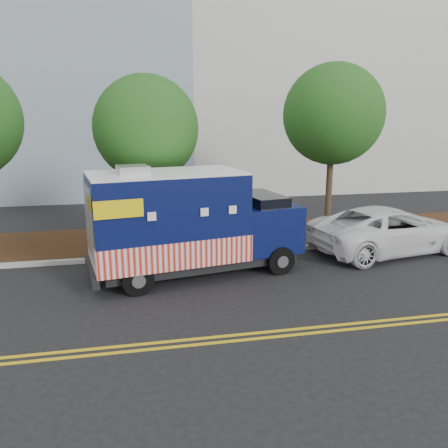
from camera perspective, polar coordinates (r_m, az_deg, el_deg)
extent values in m
plane|color=black|center=(14.00, -5.36, -6.08)|extent=(120.00, 120.00, 0.00)
cube|color=#9E9E99|center=(15.30, -5.93, -4.05)|extent=(120.00, 0.18, 0.15)
cube|color=black|center=(17.30, -6.60, -1.95)|extent=(120.00, 4.00, 0.15)
cube|color=gold|center=(9.96, -2.55, -14.66)|extent=(120.00, 0.10, 0.01)
cube|color=gold|center=(9.74, -2.31, -15.35)|extent=(120.00, 0.10, 0.01)
cylinder|color=#38281C|center=(16.06, -9.72, 2.77)|extent=(0.26, 0.26, 3.45)
sphere|color=#264E16|center=(15.78, -10.12, 12.23)|extent=(3.67, 3.67, 3.67)
cylinder|color=#38281C|center=(18.68, 13.55, 4.74)|extent=(0.26, 0.26, 3.85)
sphere|color=#264E16|center=(18.46, 14.07, 13.73)|extent=(4.00, 4.00, 4.00)
cube|color=#473828|center=(15.35, -16.86, -0.16)|extent=(0.06, 0.06, 2.40)
cube|color=black|center=(13.68, -3.39, -4.57)|extent=(6.15, 3.04, 0.29)
cube|color=#091141|center=(13.03, -7.42, 1.03)|extent=(4.78, 3.18, 2.52)
cube|color=red|center=(13.26, -7.30, -2.74)|extent=(4.83, 3.25, 0.79)
cube|color=white|center=(12.81, -7.60, 6.62)|extent=(4.78, 3.18, 0.06)
cube|color=#B7B7BA|center=(12.60, -11.81, 6.96)|extent=(0.98, 0.98, 0.23)
cube|color=#091141|center=(14.25, 5.00, -0.19)|extent=(2.27, 2.57, 1.47)
cube|color=black|center=(14.08, 4.87, 2.57)|extent=(1.41, 2.21, 0.68)
cube|color=black|center=(14.83, 8.30, -1.70)|extent=(0.47, 2.08, 0.32)
cube|color=black|center=(13.07, -16.89, -5.91)|extent=(0.62, 2.36, 0.29)
cube|color=#B7B7BA|center=(12.67, -17.21, 0.39)|extent=(0.39, 1.87, 2.00)
cube|color=#B7B7BA|center=(14.28, -7.47, 2.37)|extent=(1.87, 0.39, 1.16)
cube|color=yellow|center=(11.41, -13.59, 1.89)|extent=(1.24, 0.25, 0.47)
cube|color=yellow|center=(13.85, -15.15, 3.86)|extent=(1.24, 0.25, 0.47)
cylinder|color=black|center=(13.64, 7.35, -4.72)|extent=(0.92, 0.45, 0.88)
cylinder|color=black|center=(15.45, 3.49, -2.40)|extent=(0.92, 0.45, 0.88)
cylinder|color=black|center=(12.21, -11.21, -7.13)|extent=(0.92, 0.45, 0.88)
cylinder|color=black|center=(14.21, -12.86, -4.20)|extent=(0.92, 0.45, 0.88)
imported|color=white|center=(16.75, 20.77, -0.69)|extent=(6.24, 3.69, 1.63)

